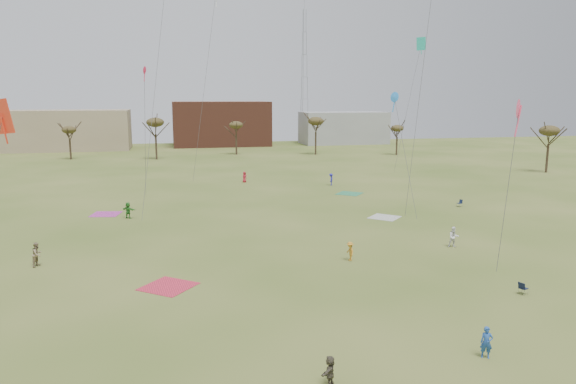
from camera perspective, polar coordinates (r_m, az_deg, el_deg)
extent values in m
plane|color=#3F571B|center=(34.73, 4.42, -12.39)|extent=(260.00, 260.00, 0.00)
imported|color=#214C98|center=(30.37, 20.25, -14.70)|extent=(0.72, 0.63, 1.67)
imported|color=#907C5B|center=(47.21, -25.00, -5.99)|extent=(1.05, 1.16, 1.94)
imported|color=#4F4839|center=(26.30, 4.45, -18.35)|extent=(1.14, 1.37, 1.47)
imported|color=#C18324|center=(44.58, 6.58, -6.25)|extent=(0.66, 1.06, 1.57)
imported|color=white|center=(50.33, 17.11, -4.57)|extent=(1.04, 0.89, 1.86)
imported|color=#31822B|center=(62.02, -16.56, -1.87)|extent=(1.67, 1.39, 1.80)
imported|color=#AE1D2E|center=(84.91, -4.62, 1.60)|extent=(0.97, 0.93, 1.68)
imported|color=#202197|center=(81.92, 4.57, 1.34)|extent=(1.06, 1.34, 1.81)
cube|color=#CB2840|center=(39.58, -12.54, -9.74)|extent=(4.57, 4.57, 0.03)
cube|color=beige|center=(60.99, 10.17, -2.66)|extent=(4.26, 4.26, 0.03)
cube|color=#B4379C|center=(65.09, -18.70, -2.24)|extent=(3.59, 3.59, 0.03)
cube|color=#308456|center=(75.22, 6.52, -0.17)|extent=(4.44, 4.44, 0.03)
cube|color=#121932|center=(40.45, 23.63, -9.31)|extent=(0.65, 0.65, 0.04)
cube|color=#121932|center=(40.19, 23.47, -9.07)|extent=(0.30, 0.51, 0.44)
cube|color=#16213D|center=(69.09, 17.68, -1.14)|extent=(0.61, 0.61, 0.04)
cube|color=#16213D|center=(69.21, 17.83, -0.94)|extent=(0.25, 0.52, 0.44)
cube|color=red|center=(36.46, -27.94, 7.07)|extent=(1.05, 1.05, 2.05)
cube|color=red|center=(36.49, -27.85, 5.95)|extent=(0.08, 0.08, 1.85)
cone|color=red|center=(68.12, -14.96, 12.35)|extent=(0.92, 0.07, 0.92)
cube|color=red|center=(68.09, -14.93, 11.86)|extent=(0.08, 0.08, 1.51)
cylinder|color=#4C4C51|center=(68.97, -14.88, 5.88)|extent=(0.61, 1.58, 15.50)
cone|color=#DF466B|center=(40.33, 23.24, 8.10)|extent=(1.32, 0.10, 1.32)
cube|color=#DF466B|center=(40.36, 23.16, 6.91)|extent=(0.08, 0.08, 2.17)
cylinder|color=#4C4C51|center=(40.64, 22.19, -0.01)|extent=(0.86, 0.09, 11.54)
cone|color=#2986E8|center=(58.24, 11.18, 9.83)|extent=(1.08, 0.08, 1.08)
cube|color=#2986E8|center=(58.24, 11.16, 9.16)|extent=(0.08, 0.08, 1.76)
cylinder|color=#4C4C51|center=(57.05, 12.33, 3.59)|extent=(1.27, 3.93, 12.33)
cylinder|color=#4C4C51|center=(57.05, 13.71, 9.60)|extent=(2.30, 0.34, 24.39)
cylinder|color=#4C4C51|center=(58.05, -13.85, 10.94)|extent=(3.74, 5.83, 27.11)
cylinder|color=#4C4C51|center=(79.55, -8.87, 10.63)|extent=(3.92, 1.52, 26.69)
cube|color=teal|center=(90.45, 13.90, 14.98)|extent=(1.02, 1.02, 2.01)
cube|color=teal|center=(90.39, 13.88, 14.54)|extent=(0.08, 0.08, 1.81)
cylinder|color=#4C4C51|center=(90.30, 12.49, 8.50)|extent=(3.06, 1.93, 20.61)
cylinder|color=#3A2B1E|center=(124.86, -22.03, 4.20)|extent=(0.40, 0.40, 4.32)
ellipsoid|color=#473D1E|center=(124.56, -22.16, 6.11)|extent=(3.02, 3.02, 1.58)
cylinder|color=#3A2B1E|center=(119.16, -13.77, 4.66)|extent=(0.40, 0.40, 5.40)
ellipsoid|color=#473D1E|center=(118.81, -13.88, 7.17)|extent=(3.78, 3.78, 1.98)
cylinder|color=#3A2B1E|center=(126.10, -5.49, 5.02)|extent=(0.40, 0.40, 4.68)
ellipsoid|color=#473D1E|center=(125.79, -5.52, 7.07)|extent=(3.28, 3.28, 1.72)
cylinder|color=#3A2B1E|center=(125.69, 2.94, 5.17)|extent=(0.40, 0.40, 5.28)
ellipsoid|color=#473D1E|center=(125.36, 2.97, 7.49)|extent=(3.70, 3.70, 1.94)
cylinder|color=#3A2B1E|center=(127.11, 11.42, 4.80)|extent=(0.40, 0.40, 4.20)
ellipsoid|color=#473D1E|center=(126.82, 11.49, 6.62)|extent=(2.94, 2.94, 1.54)
cylinder|color=#3A2B1E|center=(106.03, 25.72, 3.23)|extent=(0.40, 0.40, 5.04)
ellipsoid|color=#473D1E|center=(105.65, 25.92, 5.85)|extent=(3.53, 3.53, 1.85)
cube|color=#937F60|center=(148.11, -22.60, 6.07)|extent=(32.00, 14.00, 10.00)
cube|color=brown|center=(151.54, -7.13, 7.20)|extent=(26.00, 16.00, 12.00)
cube|color=gray|center=(156.94, 5.87, 6.77)|extent=(24.00, 12.00, 9.00)
cylinder|color=#9EA3A8|center=(160.94, 2.02, 12.06)|extent=(0.16, 0.16, 38.00)
cylinder|color=#9EA3A8|center=(161.36, 1.47, 12.06)|extent=(0.16, 0.16, 38.00)
cylinder|color=#9EA3A8|center=(159.85, 1.61, 12.08)|extent=(0.16, 0.16, 38.00)
cylinder|color=#9EA3A8|center=(162.75, 1.74, 19.30)|extent=(0.10, 0.10, 3.00)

